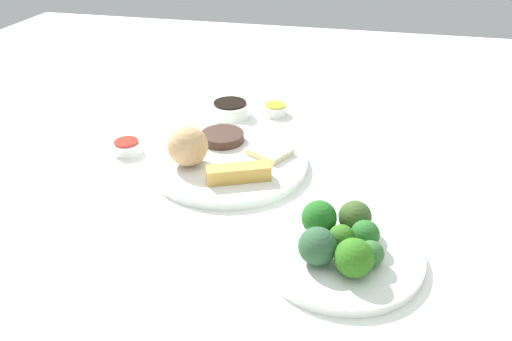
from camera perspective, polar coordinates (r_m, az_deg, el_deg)
tabletop at (r=0.92m, az=-3.68°, el=-0.94°), size 2.20×2.20×0.02m
main_plate at (r=0.93m, az=-3.03°, el=0.94°), size 0.30×0.30×0.02m
rice_scoop at (r=0.90m, az=-7.98°, el=2.86°), size 0.08×0.08×0.08m
spring_roll at (r=0.85m, az=-2.04°, el=-0.29°), size 0.07×0.12×0.03m
crab_rangoon_wonton at (r=0.94m, az=1.60°, el=2.26°), size 0.09×0.09×0.01m
stir_fry_heap at (r=0.99m, az=-3.95°, el=3.94°), size 0.09×0.09×0.02m
broccoli_plate at (r=0.73m, az=9.76°, el=-9.40°), size 0.24×0.24×0.01m
broccoli_floret_0 at (r=0.67m, az=11.38°, el=-9.97°), size 0.05×0.05×0.05m
broccoli_floret_1 at (r=0.71m, az=9.94°, el=-7.74°), size 0.04×0.04×0.04m
broccoli_floret_2 at (r=0.74m, az=11.49°, el=-5.32°), size 0.05×0.05×0.05m
broccoli_floret_3 at (r=0.68m, az=7.20°, el=-8.76°), size 0.05×0.05×0.05m
broccoli_floret_4 at (r=0.73m, az=7.38°, el=-5.49°), size 0.05×0.05×0.05m
broccoli_floret_5 at (r=0.72m, az=12.62°, el=-7.30°), size 0.04×0.04×0.04m
broccoli_floret_6 at (r=0.69m, az=13.26°, el=-9.44°), size 0.04×0.04×0.04m
soy_sauce_bowl at (r=1.14m, az=-3.04°, el=7.09°), size 0.09×0.09×0.03m
soy_sauce_bowl_liquid at (r=1.13m, az=-3.07°, el=7.89°), size 0.08×0.08×0.00m
sauce_ramekin_sweet_and_sour at (r=1.01m, az=-14.84°, el=2.60°), size 0.06×0.06×0.02m
sauce_ramekin_sweet_and_sour_liquid at (r=1.00m, az=-14.94°, el=3.25°), size 0.05×0.05×0.00m
sauce_ramekin_hot_mustard at (r=1.15m, az=2.26°, el=7.09°), size 0.06×0.06×0.02m
sauce_ramekin_hot_mustard_liquid at (r=1.14m, az=2.27°, el=7.68°), size 0.05×0.05×0.00m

